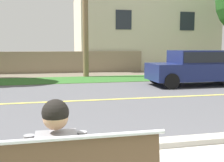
{
  "coord_description": "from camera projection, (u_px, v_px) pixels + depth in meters",
  "views": [
    {
      "loc": [
        -1.37,
        -1.71,
        1.67
      ],
      "look_at": [
        -0.24,
        3.46,
        1.0
      ],
      "focal_mm": 42.63,
      "sensor_mm": 36.0,
      "label": 1
    }
  ],
  "objects": [
    {
      "name": "ground_plane",
      "position": [
        93.0,
        92.0,
        9.92
      ],
      "size": [
        140.0,
        140.0,
        0.0
      ],
      "primitive_type": "plane",
      "color": "#665B4C"
    },
    {
      "name": "curb_edge",
      "position": [
        140.0,
        145.0,
        4.43
      ],
      "size": [
        44.0,
        0.3,
        0.11
      ],
      "primitive_type": "cube",
      "color": "#ADA89E",
      "rests_on": "ground_plane"
    },
    {
      "name": "street_asphalt",
      "position": [
        99.0,
        100.0,
        8.46
      ],
      "size": [
        52.0,
        8.0,
        0.01
      ],
      "primitive_type": "cube",
      "color": "#515156",
      "rests_on": "ground_plane"
    },
    {
      "name": "road_centre_line",
      "position": [
        99.0,
        100.0,
        8.46
      ],
      "size": [
        48.0,
        0.14,
        0.01
      ],
      "primitive_type": "cube",
      "color": "#E0CC4C",
      "rests_on": "ground_plane"
    },
    {
      "name": "far_verge_grass",
      "position": [
        82.0,
        80.0,
        13.79
      ],
      "size": [
        48.0,
        2.8,
        0.02
      ],
      "primitive_type": "cube",
      "color": "#2D6026",
      "rests_on": "ground_plane"
    },
    {
      "name": "seated_person_grey",
      "position": [
        57.0,
        162.0,
        2.33
      ],
      "size": [
        0.52,
        0.68,
        1.25
      ],
      "color": "black",
      "rests_on": "ground_plane"
    },
    {
      "name": "car_navy_near",
      "position": [
        197.0,
        66.0,
        11.69
      ],
      "size": [
        4.3,
        1.86,
        1.54
      ],
      "color": "navy",
      "rests_on": "ground_plane"
    },
    {
      "name": "garden_wall",
      "position": [
        45.0,
        62.0,
        17.31
      ],
      "size": [
        13.0,
        0.36,
        1.4
      ],
      "primitive_type": "cube",
      "color": "gray",
      "rests_on": "ground_plane"
    },
    {
      "name": "house_across_street",
      "position": [
        142.0,
        24.0,
        21.66
      ],
      "size": [
        11.33,
        6.91,
        7.01
      ],
      "color": "beige",
      "rests_on": "ground_plane"
    }
  ]
}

